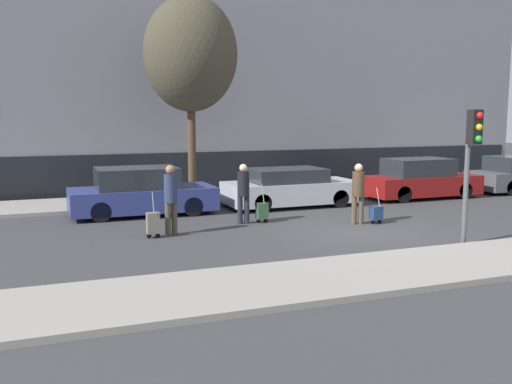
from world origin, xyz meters
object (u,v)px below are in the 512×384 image
object	(u,v)px
trolley_left	(153,223)
parked_car_0	(141,193)
parked_car_1	(290,188)
pedestrian_left	(171,195)
trolley_center	(262,211)
traffic_light	(472,149)
bare_tree_near_crossing	(190,54)
trolley_right	(376,213)
parked_car_2	(421,180)
pedestrian_right	(358,190)
pedestrian_center	(243,190)

from	to	relation	value
trolley_left	parked_car_0	bearing A→B (deg)	84.82
parked_car_0	trolley_left	distance (m)	3.54
parked_car_1	pedestrian_left	xyz separation A→B (m)	(-4.82, -3.13, 0.43)
trolley_center	traffic_light	bearing A→B (deg)	-51.97
bare_tree_near_crossing	trolley_left	bearing A→B (deg)	-115.00
pedestrian_left	trolley_center	size ratio (longest dim) A/B	1.63
trolley_right	bare_tree_near_crossing	bearing A→B (deg)	125.25
trolley_left	trolley_center	bearing A→B (deg)	15.01
trolley_left	trolley_right	size ratio (longest dim) A/B	1.14
trolley_left	bare_tree_near_crossing	world-z (taller)	bare_tree_near_crossing
parked_car_2	traffic_light	size ratio (longest dim) A/B	1.35
parked_car_1	traffic_light	bearing A→B (deg)	-77.85
pedestrian_right	bare_tree_near_crossing	world-z (taller)	bare_tree_near_crossing
trolley_right	pedestrian_center	bearing A→B (deg)	158.51
parked_car_0	traffic_light	world-z (taller)	traffic_light
trolley_center	pedestrian_left	bearing A→B (deg)	-166.23
pedestrian_center	pedestrian_right	xyz separation A→B (m)	(3.01, -1.25, 0.01)
parked_car_2	trolley_right	size ratio (longest dim) A/B	4.16
parked_car_0	bare_tree_near_crossing	distance (m)	5.16
trolley_center	traffic_light	size ratio (longest dim) A/B	0.35
pedestrian_left	pedestrian_center	bearing A→B (deg)	-3.01
trolley_center	pedestrian_right	world-z (taller)	pedestrian_right
trolley_left	trolley_right	distance (m)	6.34
pedestrian_right	traffic_light	world-z (taller)	traffic_light
pedestrian_left	bare_tree_near_crossing	bearing A→B (deg)	47.56
pedestrian_left	pedestrian_center	xyz separation A→B (m)	(2.27, 0.76, -0.07)
trolley_left	bare_tree_near_crossing	bearing A→B (deg)	65.00
trolley_center	pedestrian_right	xyz separation A→B (m)	(2.46, -1.17, 0.64)
bare_tree_near_crossing	traffic_light	bearing A→B (deg)	-63.04
pedestrian_right	bare_tree_near_crossing	xyz separation A→B (m)	(-3.40, 5.41, 4.14)
parked_car_0	trolley_left	xyz separation A→B (m)	(-0.32, -3.52, -0.30)
parked_car_2	traffic_light	xyz separation A→B (m)	(-3.84, -6.85, 1.63)
trolley_left	bare_tree_near_crossing	xyz separation A→B (m)	(2.39, 5.13, 4.74)
pedestrian_left	traffic_light	xyz separation A→B (m)	(6.30, -3.77, 1.27)
pedestrian_left	trolley_right	size ratio (longest dim) A/B	1.75
pedestrian_left	trolley_right	world-z (taller)	pedestrian_left
parked_car_1	pedestrian_center	size ratio (longest dim) A/B	2.63
trolley_left	pedestrian_center	world-z (taller)	pedestrian_center
parked_car_1	trolley_right	world-z (taller)	parked_car_1
parked_car_1	pedestrian_left	size ratio (longest dim) A/B	2.48
pedestrian_center	parked_car_0	bearing A→B (deg)	-38.54
pedestrian_right	traffic_light	distance (m)	3.69
pedestrian_right	bare_tree_near_crossing	bearing A→B (deg)	-42.40
parked_car_2	pedestrian_left	bearing A→B (deg)	-163.08
parked_car_0	trolley_right	distance (m)	7.19
pedestrian_right	parked_car_2	bearing A→B (deg)	-128.25
parked_car_2	traffic_light	world-z (taller)	traffic_light
pedestrian_center	trolley_right	bearing A→B (deg)	165.93
parked_car_1	trolley_center	bearing A→B (deg)	-129.40
trolley_left	pedestrian_right	size ratio (longest dim) A/B	0.69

